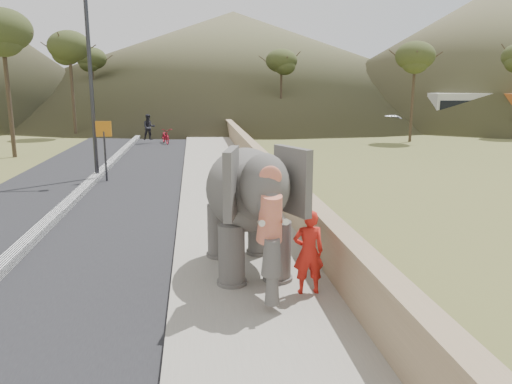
# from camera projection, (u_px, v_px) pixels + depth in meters

# --- Properties ---
(road) EXTENTS (7.00, 120.00, 0.03)m
(road) POSITION_uv_depth(u_px,v_px,m) (57.00, 218.00, 14.47)
(road) COLOR black
(road) RESTS_ON ground
(median) EXTENTS (0.35, 120.00, 0.22)m
(median) POSITION_uv_depth(u_px,v_px,m) (57.00, 214.00, 14.45)
(median) COLOR black
(median) RESTS_ON ground
(walkway) EXTENTS (3.00, 120.00, 0.15)m
(walkway) POSITION_uv_depth(u_px,v_px,m) (229.00, 210.00, 15.07)
(walkway) COLOR #9E9687
(walkway) RESTS_ON ground
(parapet) EXTENTS (0.30, 120.00, 1.10)m
(parapet) POSITION_uv_depth(u_px,v_px,m) (283.00, 194.00, 15.16)
(parapet) COLOR tan
(parapet) RESTS_ON ground
(lamppost) EXTENTS (1.76, 0.36, 8.00)m
(lamppost) POSITION_uv_depth(u_px,v_px,m) (97.00, 57.00, 19.60)
(lamppost) COLOR #29292E
(lamppost) RESTS_ON ground
(signboard) EXTENTS (0.60, 0.08, 2.40)m
(signboard) POSITION_uv_depth(u_px,v_px,m) (104.00, 141.00, 19.58)
(signboard) COLOR #2D2D33
(signboard) RESTS_ON ground
(distant_car) EXTENTS (4.39, 2.18, 1.44)m
(distant_car) POSITION_uv_depth(u_px,v_px,m) (393.00, 122.00, 41.56)
(distant_car) COLOR silver
(distant_car) RESTS_ON ground
(bus_white) EXTENTS (11.23, 3.85, 3.10)m
(bus_white) POSITION_uv_depth(u_px,v_px,m) (497.00, 112.00, 41.63)
(bus_white) COLOR silver
(bus_white) RESTS_ON ground
(hill_right) EXTENTS (56.00, 56.00, 16.00)m
(hill_right) POSITION_uv_depth(u_px,v_px,m) (509.00, 48.00, 58.49)
(hill_right) COLOR brown
(hill_right) RESTS_ON ground
(hill_far) EXTENTS (80.00, 80.00, 14.00)m
(hill_far) POSITION_uv_depth(u_px,v_px,m) (234.00, 62.00, 72.41)
(hill_far) COLOR brown
(hill_far) RESTS_ON ground
(elephant_and_man) EXTENTS (2.28, 3.69, 2.56)m
(elephant_and_man) POSITION_uv_depth(u_px,v_px,m) (247.00, 207.00, 9.88)
(elephant_and_man) COLOR #615D58
(elephant_and_man) RESTS_ON ground
(motorcyclist) EXTENTS (2.07, 1.98, 1.92)m
(motorcyclist) POSITION_uv_depth(u_px,v_px,m) (159.00, 132.00, 32.56)
(motorcyclist) COLOR maroon
(motorcyclist) RESTS_ON ground
(trees) EXTENTS (48.15, 42.35, 8.58)m
(trees) POSITION_uv_depth(u_px,v_px,m) (248.00, 86.00, 32.10)
(trees) COLOR #473828
(trees) RESTS_ON ground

